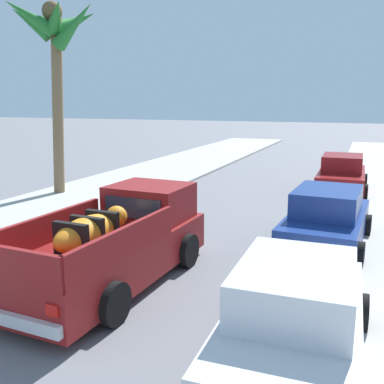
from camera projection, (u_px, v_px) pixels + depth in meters
sidewalk_left at (52, 209)px, 15.11m from camera, size 4.91×60.00×0.12m
curb_left at (78, 212)px, 14.73m from camera, size 0.16×60.00×0.10m
curb_right at (368, 244)px, 11.49m from camera, size 0.16×60.00×0.10m
pickup_truck at (116, 244)px, 9.07m from camera, size 2.39×5.29×1.80m
car_left_near at (295, 318)px, 6.17m from camera, size 2.10×4.29×1.54m
car_right_near at (327, 220)px, 11.25m from camera, size 2.20×4.33×1.54m
car_right_mid at (341, 175)px, 18.01m from camera, size 2.07×4.28×1.54m
palm_tree_left_fore at (55, 39)px, 16.64m from camera, size 3.73×3.80×7.33m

